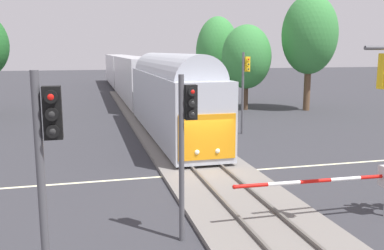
# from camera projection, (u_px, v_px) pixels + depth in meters

# --- Properties ---
(ground_plane) EXTENTS (220.00, 220.00, 0.00)m
(ground_plane) POSITION_uv_depth(u_px,v_px,m) (208.00, 173.00, 19.69)
(ground_plane) COLOR #333338
(road_centre_stripe) EXTENTS (44.00, 0.20, 0.01)m
(road_centre_stripe) POSITION_uv_depth(u_px,v_px,m) (208.00, 173.00, 19.69)
(road_centre_stripe) COLOR beige
(road_centre_stripe) RESTS_ON ground
(railway_track) EXTENTS (4.40, 80.00, 0.32)m
(railway_track) POSITION_uv_depth(u_px,v_px,m) (208.00, 171.00, 19.67)
(railway_track) COLOR slate
(railway_track) RESTS_ON ground
(commuter_train) EXTENTS (3.04, 62.35, 5.16)m
(commuter_train) POSITION_uv_depth(u_px,v_px,m) (134.00, 77.00, 47.27)
(commuter_train) COLOR #B2B7C1
(commuter_train) RESTS_ON railway_track
(crossing_gate_near) EXTENTS (6.16, 0.40, 1.80)m
(crossing_gate_near) POSITION_uv_depth(u_px,v_px,m) (370.00, 179.00, 14.20)
(crossing_gate_near) COLOR #B7B7BC
(crossing_gate_near) RESTS_ON ground
(traffic_signal_far_side) EXTENTS (0.53, 0.38, 5.55)m
(traffic_signal_far_side) POSITION_uv_depth(u_px,v_px,m) (245.00, 80.00, 28.43)
(traffic_signal_far_side) COLOR #4C4C51
(traffic_signal_far_side) RESTS_ON ground
(traffic_signal_median) EXTENTS (0.53, 0.38, 4.99)m
(traffic_signal_median) POSITION_uv_depth(u_px,v_px,m) (186.00, 131.00, 12.18)
(traffic_signal_median) COLOR #4C4C51
(traffic_signal_median) RESTS_ON ground
(traffic_signal_near_left) EXTENTS (0.53, 0.38, 5.30)m
(traffic_signal_near_left) POSITION_uv_depth(u_px,v_px,m) (47.00, 163.00, 8.01)
(traffic_signal_near_left) COLOR #4C4C51
(traffic_signal_near_left) RESTS_ON ground
(elm_centre_background) EXTENTS (4.56, 4.56, 9.17)m
(elm_centre_background) POSITION_uv_depth(u_px,v_px,m) (217.00, 53.00, 44.54)
(elm_centre_background) COLOR brown
(elm_centre_background) RESTS_ON ground
(maple_right_background) EXTENTS (5.14, 5.14, 10.79)m
(maple_right_background) POSITION_uv_depth(u_px,v_px,m) (310.00, 35.00, 39.24)
(maple_right_background) COLOR brown
(maple_right_background) RESTS_ON ground
(oak_far_right) EXTENTS (4.70, 4.70, 8.07)m
(oak_far_right) POSITION_uv_depth(u_px,v_px,m) (246.00, 57.00, 39.99)
(oak_far_right) COLOR #4C3828
(oak_far_right) RESTS_ON ground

